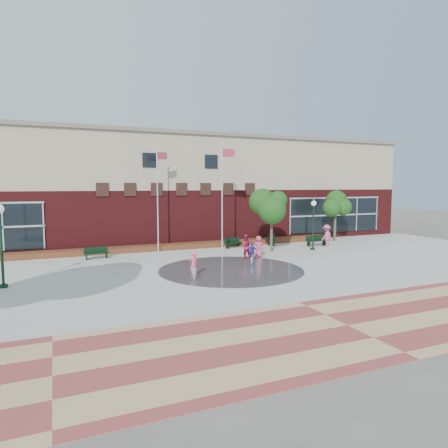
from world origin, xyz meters
name	(u,v)px	position (x,y,z in m)	size (l,w,h in m)	color
ground	(255,282)	(0.00, 0.00, 0.00)	(120.00, 120.00, 0.00)	#666056
plaza_concrete	(224,267)	(0.00, 4.00, 0.00)	(46.00, 18.00, 0.01)	#A8A8A0
paver_band	(347,326)	(0.00, -7.00, 0.00)	(46.00, 6.00, 0.01)	#973C3A
splash_pad	(231,270)	(0.00, 3.00, 0.00)	(8.40, 8.40, 0.01)	#383A3D
library_building	(165,188)	(0.00, 17.48, 4.64)	(44.40, 10.40, 9.20)	#551417
flower_bed	(186,249)	(0.00, 11.60, 0.00)	(26.00, 1.20, 0.40)	maroon
flagpole_left	(158,194)	(-2.32, 10.76, 4.29)	(0.88, 0.29, 7.70)	white
flagpole_right	(223,192)	(1.94, 8.76, 4.44)	(0.95, 0.32, 7.94)	white
lamp_left	(1,236)	(-11.66, 3.61, 2.49)	(0.42, 0.42, 4.00)	black
lamp_right	(313,220)	(8.67, 7.13, 2.33)	(0.40, 0.40, 3.74)	black
bench_left	(96,255)	(-6.81, 9.68, 0.25)	(1.61, 0.64, 0.79)	black
bench_mid	(233,245)	(3.55, 10.45, 0.26)	(1.64, 0.96, 0.80)	black
bench_right	(316,243)	(10.09, 8.62, 0.28)	(1.76, 0.56, 0.88)	black
trash_can	(271,240)	(6.87, 10.28, 0.51)	(0.61, 0.61, 1.00)	black
tree_mid	(272,207)	(5.41, 7.75, 3.34)	(2.72, 2.72, 4.59)	#47372A
tree_small_right	(335,207)	(13.24, 10.29, 3.04)	(2.44, 2.44, 4.16)	#47372A
water_jet_a	(194,282)	(-2.85, 1.22, 0.00)	(0.32, 0.32, 0.62)	white
water_jet_b	(252,266)	(1.66, 3.56, 0.00)	(0.22, 0.22, 0.49)	white
child_splash	(194,265)	(-2.54, 2.21, 0.68)	(0.49, 0.32, 1.35)	#F2506C
adult_red	(245,247)	(2.29, 5.75, 0.83)	(0.81, 0.63, 1.66)	#A91A3C
adult_pink	(259,247)	(3.39, 5.94, 0.74)	(0.73, 0.47, 1.48)	#D34367
child_blue	(252,252)	(2.51, 5.18, 0.58)	(0.68, 0.28, 1.17)	#3627A8
person_bench	(327,236)	(10.47, 7.82, 0.90)	(1.16, 0.67, 1.80)	#D05875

